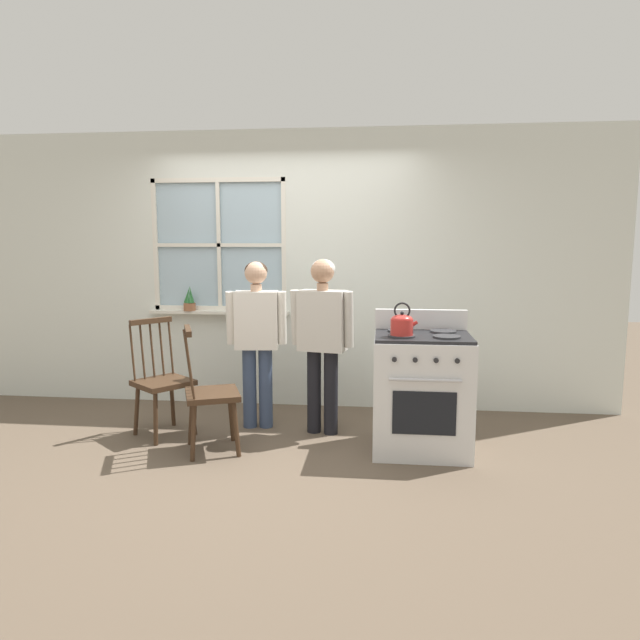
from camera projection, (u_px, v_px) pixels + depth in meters
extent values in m
plane|color=brown|center=(260.00, 454.00, 4.42)|extent=(16.00, 16.00, 0.00)
cube|color=silver|center=(70.00, 269.00, 5.86)|extent=(1.84, 0.06, 2.70)
cube|color=silver|center=(453.00, 272.00, 5.44)|extent=(3.22, 0.06, 2.70)
cube|color=silver|center=(222.00, 356.00, 5.80)|extent=(1.34, 0.06, 0.95)
cube|color=silver|center=(217.00, 154.00, 5.53)|extent=(1.34, 0.06, 0.45)
cube|color=silver|center=(219.00, 312.00, 5.66)|extent=(1.40, 0.10, 0.03)
cube|color=#9EB7C6|center=(220.00, 245.00, 5.66)|extent=(1.28, 0.01, 1.24)
cube|color=silver|center=(219.00, 245.00, 5.63)|extent=(0.04, 0.02, 1.30)
cube|color=silver|center=(219.00, 245.00, 5.63)|extent=(1.34, 0.02, 0.04)
cube|color=silver|center=(156.00, 245.00, 5.70)|extent=(0.04, 0.03, 1.30)
cube|color=silver|center=(284.00, 245.00, 5.56)|extent=(0.04, 0.03, 1.30)
cube|color=silver|center=(217.00, 180.00, 5.54)|extent=(1.34, 0.03, 0.04)
cube|color=silver|center=(220.00, 308.00, 5.72)|extent=(1.34, 0.03, 0.04)
cube|color=#3D2819|center=(212.00, 394.00, 4.44)|extent=(0.53, 0.54, 0.04)
cylinder|color=#3D2819|center=(236.00, 429.00, 4.35)|extent=(0.09, 0.06, 0.44)
cylinder|color=#3D2819|center=(231.00, 416.00, 4.67)|extent=(0.06, 0.09, 0.44)
cylinder|color=#3D2819|center=(193.00, 433.00, 4.27)|extent=(0.06, 0.09, 0.44)
cylinder|color=#3D2819|center=(191.00, 419.00, 4.59)|extent=(0.09, 0.06, 0.44)
cylinder|color=#3D2819|center=(190.00, 370.00, 4.19)|extent=(0.07, 0.04, 0.49)
cylinder|color=#3D2819|center=(190.00, 367.00, 4.27)|extent=(0.07, 0.04, 0.49)
cylinder|color=#3D2819|center=(189.00, 365.00, 4.36)|extent=(0.07, 0.04, 0.49)
cylinder|color=#3D2819|center=(188.00, 362.00, 4.44)|extent=(0.07, 0.04, 0.49)
cylinder|color=#3D2819|center=(188.00, 360.00, 4.53)|extent=(0.07, 0.04, 0.49)
cube|color=#3D2819|center=(188.00, 331.00, 4.32)|extent=(0.18, 0.37, 0.04)
cube|color=#3D2819|center=(163.00, 383.00, 4.80)|extent=(0.58, 0.58, 0.04)
cylinder|color=#3D2819|center=(156.00, 419.00, 4.60)|extent=(0.06, 0.09, 0.44)
cylinder|color=#3D2819|center=(192.00, 410.00, 4.84)|extent=(0.09, 0.06, 0.44)
cylinder|color=#3D2819|center=(137.00, 410.00, 4.83)|extent=(0.09, 0.06, 0.44)
cylinder|color=#3D2819|center=(172.00, 402.00, 5.06)|extent=(0.06, 0.09, 0.44)
cylinder|color=#3D2819|center=(132.00, 354.00, 4.76)|extent=(0.07, 0.06, 0.49)
cylinder|color=#3D2819|center=(142.00, 353.00, 4.82)|extent=(0.07, 0.06, 0.49)
cylinder|color=#3D2819|center=(152.00, 351.00, 4.89)|extent=(0.07, 0.06, 0.49)
cylinder|color=#3D2819|center=(162.00, 350.00, 4.95)|extent=(0.07, 0.06, 0.49)
cylinder|color=#3D2819|center=(171.00, 348.00, 5.01)|extent=(0.07, 0.06, 0.49)
cube|color=#3D2819|center=(151.00, 321.00, 4.85)|extent=(0.27, 0.32, 0.04)
cylinder|color=#384766|center=(250.00, 388.00, 5.03)|extent=(0.12, 0.12, 0.71)
cylinder|color=#384766|center=(266.00, 388.00, 5.03)|extent=(0.12, 0.12, 0.71)
cube|color=white|center=(257.00, 320.00, 4.94)|extent=(0.39, 0.25, 0.50)
cylinder|color=white|center=(231.00, 318.00, 4.92)|extent=(0.09, 0.12, 0.46)
cylinder|color=white|center=(282.00, 318.00, 4.92)|extent=(0.09, 0.12, 0.46)
cylinder|color=tan|center=(256.00, 288.00, 4.91)|extent=(0.10, 0.10, 0.06)
sphere|color=tan|center=(256.00, 273.00, 4.89)|extent=(0.19, 0.19, 0.19)
ellipsoid|color=#332319|center=(256.00, 271.00, 4.90)|extent=(0.20, 0.20, 0.16)
cylinder|color=black|center=(314.00, 391.00, 4.89)|extent=(0.12, 0.12, 0.72)
cylinder|color=black|center=(331.00, 392.00, 4.85)|extent=(0.12, 0.12, 0.72)
cube|color=beige|center=(322.00, 321.00, 4.78)|extent=(0.42, 0.28, 0.51)
cylinder|color=beige|center=(296.00, 317.00, 4.83)|extent=(0.10, 0.12, 0.47)
cylinder|color=beige|center=(349.00, 320.00, 4.69)|extent=(0.10, 0.12, 0.47)
cylinder|color=tan|center=(322.00, 287.00, 4.75)|extent=(0.10, 0.10, 0.06)
sphere|color=tan|center=(323.00, 271.00, 4.73)|extent=(0.20, 0.20, 0.20)
ellipsoid|color=silver|center=(323.00, 269.00, 4.74)|extent=(0.20, 0.20, 0.16)
cube|color=silver|center=(421.00, 394.00, 4.46)|extent=(0.74, 0.64, 0.90)
cube|color=black|center=(423.00, 336.00, 4.39)|extent=(0.73, 0.61, 0.02)
cylinder|color=#2D2D30|center=(402.00, 336.00, 4.28)|extent=(0.20, 0.20, 0.02)
cylinder|color=#2D2D30|center=(447.00, 337.00, 4.25)|extent=(0.20, 0.20, 0.02)
cylinder|color=#2D2D30|center=(401.00, 331.00, 4.53)|extent=(0.20, 0.20, 0.02)
cylinder|color=#2D2D30|center=(443.00, 332.00, 4.50)|extent=(0.20, 0.20, 0.02)
cube|color=silver|center=(421.00, 319.00, 4.67)|extent=(0.74, 0.06, 0.16)
cube|color=black|center=(424.00, 413.00, 4.14)|extent=(0.46, 0.01, 0.32)
cylinder|color=silver|center=(425.00, 380.00, 4.09)|extent=(0.52, 0.02, 0.02)
cylinder|color=#232326|center=(394.00, 359.00, 4.11)|extent=(0.04, 0.02, 0.04)
cylinder|color=#232326|center=(415.00, 360.00, 4.09)|extent=(0.04, 0.02, 0.04)
cylinder|color=#232326|center=(436.00, 360.00, 4.07)|extent=(0.04, 0.02, 0.04)
cylinder|color=#232326|center=(457.00, 361.00, 4.06)|extent=(0.04, 0.02, 0.04)
cylinder|color=red|center=(402.00, 327.00, 4.27)|extent=(0.17, 0.17, 0.12)
ellipsoid|color=red|center=(402.00, 319.00, 4.26)|extent=(0.16, 0.16, 0.07)
sphere|color=black|center=(402.00, 313.00, 4.26)|extent=(0.03, 0.03, 0.03)
cylinder|color=red|center=(413.00, 325.00, 4.26)|extent=(0.08, 0.03, 0.07)
torus|color=black|center=(402.00, 311.00, 4.26)|extent=(0.12, 0.01, 0.12)
cylinder|color=#935B3D|center=(190.00, 307.00, 5.68)|extent=(0.12, 0.12, 0.08)
cylinder|color=#33261C|center=(190.00, 304.00, 5.67)|extent=(0.11, 0.11, 0.01)
cone|color=#2D7038|center=(191.00, 294.00, 5.67)|extent=(0.06, 0.05, 0.18)
cone|color=#2D7038|center=(190.00, 299.00, 5.69)|extent=(0.04, 0.05, 0.08)
cone|color=#2D7038|center=(188.00, 294.00, 5.67)|extent=(0.09, 0.05, 0.18)
cone|color=#2D7038|center=(188.00, 298.00, 5.65)|extent=(0.04, 0.05, 0.10)
cone|color=#2D7038|center=(190.00, 297.00, 5.65)|extent=(0.06, 0.06, 0.14)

